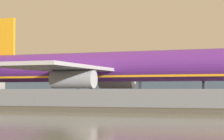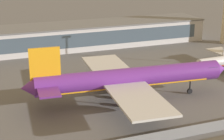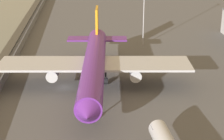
{
  "view_description": "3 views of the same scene",
  "coord_description": "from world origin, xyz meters",
  "views": [
    {
      "loc": [
        24.61,
        -67.6,
        2.58
      ],
      "look_at": [
        3.74,
        6.07,
        5.93
      ],
      "focal_mm": 70.0,
      "sensor_mm": 36.0,
      "label": 1
    },
    {
      "loc": [
        -36.78,
        -79.0,
        39.55
      ],
      "look_at": [
        0.3,
        18.14,
        5.69
      ],
      "focal_mm": 60.0,
      "sensor_mm": 36.0,
      "label": 2
    },
    {
      "loc": [
        89.51,
        5.06,
        37.65
      ],
      "look_at": [
        -3.87,
        12.5,
        2.99
      ],
      "focal_mm": 60.0,
      "sensor_mm": 36.0,
      "label": 3
    }
  ],
  "objects": [
    {
      "name": "ground_plane",
      "position": [
        0.0,
        0.0,
        0.0
      ],
      "size": [
        500.0,
        500.0,
        0.0
      ],
      "primitive_type": "plane",
      "color": "#565659"
    },
    {
      "name": "perimeter_fence",
      "position": [
        0.0,
        -16.0,
        1.3
      ],
      "size": [
        280.0,
        0.1,
        2.6
      ],
      "color": "slate",
      "rests_on": "ground"
    },
    {
      "name": "cargo_jet_purple",
      "position": [
        0.77,
        7.63,
        6.35
      ],
      "size": [
        57.88,
        49.9,
        16.65
      ],
      "color": "#602889",
      "rests_on": "ground"
    },
    {
      "name": "baggage_tug",
      "position": [
        -13.01,
        24.8,
        0.81
      ],
      "size": [
        3.37,
        3.41,
        1.8
      ],
      "color": "#19519E",
      "rests_on": "ground"
    },
    {
      "name": "apron_light_mast_apron_east",
      "position": [
        -36.41,
        26.06,
        14.29
      ],
      "size": [
        3.2,
        0.4,
        25.93
      ],
      "color": "#A8A8AD",
      "rests_on": "ground"
    }
  ]
}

